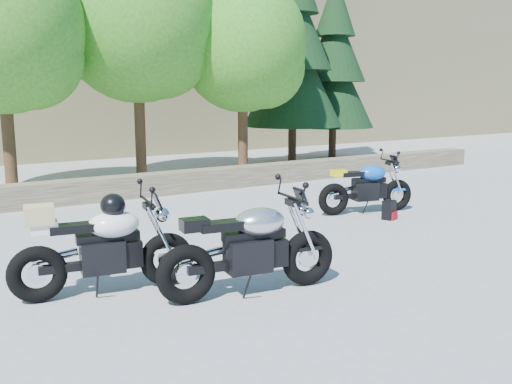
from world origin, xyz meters
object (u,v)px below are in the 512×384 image
Objects in this scene: silver_bike at (251,249)px; white_bike at (103,246)px; blue_bike at (367,188)px; backpack at (389,210)px.

white_bike is at bearing 155.21° from silver_bike.
silver_bike is at bearing -135.34° from blue_bike.
blue_bike is at bearing 39.35° from silver_bike.
blue_bike is (4.35, 2.64, -0.05)m from silver_bike.
silver_bike reaches higher than blue_bike.
blue_bike is (5.81, 1.69, -0.09)m from white_bike.
silver_bike is 1.74m from white_bike.
white_bike is 6.06× the size of backpack.
silver_bike is at bearing -23.70° from white_bike.
blue_bike is 0.74m from backpack.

